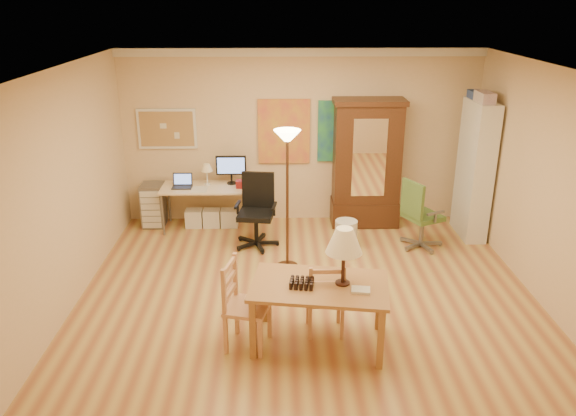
{
  "coord_description": "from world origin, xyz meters",
  "views": [
    {
      "loc": [
        -0.34,
        -6.05,
        3.41
      ],
      "look_at": [
        -0.23,
        0.3,
        1.01
      ],
      "focal_mm": 35.0,
      "sensor_mm": 36.0,
      "label": 1
    }
  ],
  "objects_px": {
    "office_chair_green": "(420,230)",
    "bookshelf": "(475,170)",
    "office_chair_black": "(257,227)",
    "computer_desk": "(213,202)",
    "dining_table": "(328,273)",
    "armoire": "(366,172)"
  },
  "relations": [
    {
      "from": "office_chair_green",
      "to": "bookshelf",
      "type": "xyz_separation_m",
      "value": [
        0.86,
        0.47,
        0.74
      ]
    },
    {
      "from": "office_chair_black",
      "to": "bookshelf",
      "type": "xyz_separation_m",
      "value": [
        3.21,
        0.35,
        0.73
      ]
    },
    {
      "from": "computer_desk",
      "to": "bookshelf",
      "type": "bearing_deg",
      "value": -5.18
    },
    {
      "from": "dining_table",
      "to": "office_chair_green",
      "type": "xyz_separation_m",
      "value": [
        1.53,
        2.37,
        -0.55
      ]
    },
    {
      "from": "office_chair_black",
      "to": "bookshelf",
      "type": "distance_m",
      "value": 3.31
    },
    {
      "from": "office_chair_black",
      "to": "dining_table",
      "type": "bearing_deg",
      "value": -71.92
    },
    {
      "from": "office_chair_black",
      "to": "computer_desk",
      "type": "bearing_deg",
      "value": 134.89
    },
    {
      "from": "computer_desk",
      "to": "bookshelf",
      "type": "relative_size",
      "value": 0.73
    },
    {
      "from": "computer_desk",
      "to": "office_chair_green",
      "type": "distance_m",
      "value": 3.16
    },
    {
      "from": "dining_table",
      "to": "office_chair_green",
      "type": "distance_m",
      "value": 2.88
    },
    {
      "from": "dining_table",
      "to": "armoire",
      "type": "bearing_deg",
      "value": 75.19
    },
    {
      "from": "dining_table",
      "to": "bookshelf",
      "type": "height_order",
      "value": "bookshelf"
    },
    {
      "from": "bookshelf",
      "to": "dining_table",
      "type": "bearing_deg",
      "value": -130.16
    },
    {
      "from": "computer_desk",
      "to": "office_chair_black",
      "type": "xyz_separation_m",
      "value": [
        0.71,
        -0.71,
        -0.13
      ]
    },
    {
      "from": "dining_table",
      "to": "armoire",
      "type": "relative_size",
      "value": 0.75
    },
    {
      "from": "computer_desk",
      "to": "office_chair_green",
      "type": "bearing_deg",
      "value": -15.08
    },
    {
      "from": "dining_table",
      "to": "computer_desk",
      "type": "bearing_deg",
      "value": 115.41
    },
    {
      "from": "dining_table",
      "to": "office_chair_black",
      "type": "height_order",
      "value": "dining_table"
    },
    {
      "from": "dining_table",
      "to": "bookshelf",
      "type": "bearing_deg",
      "value": 49.84
    },
    {
      "from": "office_chair_black",
      "to": "armoire",
      "type": "height_order",
      "value": "armoire"
    },
    {
      "from": "dining_table",
      "to": "bookshelf",
      "type": "xyz_separation_m",
      "value": [
        2.4,
        2.84,
        0.19
      ]
    },
    {
      "from": "computer_desk",
      "to": "bookshelf",
      "type": "distance_m",
      "value": 3.97
    }
  ]
}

